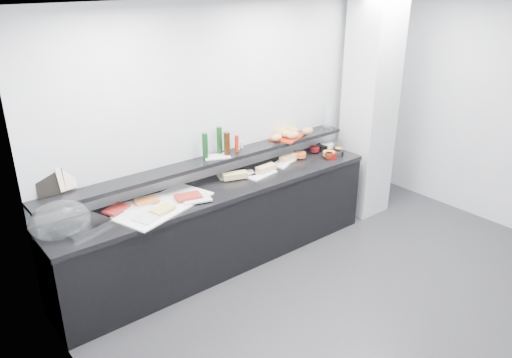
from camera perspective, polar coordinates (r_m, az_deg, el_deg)
ground at (r=4.93m, az=15.33°, el=-14.71°), size 5.00×5.00×0.00m
back_wall at (r=5.54m, az=0.05°, el=6.21°), size 5.00×0.02×2.70m
ceiling at (r=3.96m, az=19.58°, el=18.18°), size 5.00×5.00×0.00m
column at (r=6.33m, az=12.82°, el=7.80°), size 0.50×0.50×2.70m
buffet_cabinet at (r=5.28m, az=-3.83°, el=-5.59°), size 3.60×0.60×0.85m
counter_top at (r=5.08m, az=-3.97°, el=-1.13°), size 3.62×0.62×0.05m
wall_shelf at (r=5.12m, az=-5.17°, el=2.10°), size 3.60×0.25×0.04m
cloche_base at (r=4.50m, az=-19.13°, el=-5.14°), size 0.48×0.40×0.04m
cloche_dome at (r=4.43m, az=-21.51°, el=-4.43°), size 0.54×0.41×0.34m
linen_runner at (r=4.73m, az=-10.49°, el=-2.99°), size 1.04×0.72×0.01m
platter_meat_a at (r=4.76m, az=-13.70°, el=-2.88°), size 0.28×0.21×0.01m
food_meat_a at (r=4.68m, az=-15.69°, el=-3.32°), size 0.26×0.22×0.02m
platter_salmon at (r=4.83m, az=-11.76°, el=-2.28°), size 0.29×0.21×0.01m
food_salmon at (r=4.77m, az=-12.40°, el=-2.44°), size 0.24×0.17×0.02m
platter_cheese at (r=4.52m, az=-12.02°, el=-4.15°), size 0.34×0.28×0.01m
food_cheese at (r=4.58m, az=-10.60°, el=-3.39°), size 0.24×0.19×0.02m
platter_meat_b at (r=4.77m, az=-6.81°, el=-2.29°), size 0.30×0.24×0.01m
food_meat_b at (r=4.80m, az=-7.76°, el=-1.96°), size 0.27×0.21×0.02m
sandwich_plate_left at (r=5.33m, az=-2.25°, el=0.47°), size 0.44×0.31×0.01m
sandwich_food_left at (r=5.22m, az=-2.43°, el=0.41°), size 0.28×0.18×0.06m
tongs_left at (r=5.22m, az=-2.41°, el=0.09°), size 0.14×0.10×0.01m
sandwich_plate_mid at (r=5.34m, az=0.66°, el=0.53°), size 0.38×0.21×0.01m
sandwich_food_mid at (r=5.41m, az=1.19°, el=1.24°), size 0.24×0.11×0.06m
tongs_mid at (r=5.34m, az=1.17°, el=0.67°), size 0.16×0.02×0.01m
sandwich_plate_right at (r=5.70m, az=3.28°, el=1.96°), size 0.43×0.30×0.01m
sandwich_food_right at (r=5.72m, az=3.70°, el=2.46°), size 0.23×0.11×0.06m
tongs_right at (r=5.66m, az=4.15°, el=1.92°), size 0.16×0.04×0.01m
bowl_glass_fruit at (r=5.86m, az=4.99°, el=2.81°), size 0.16×0.16×0.07m
fill_glass_fruit at (r=5.81m, az=5.12°, el=2.76°), size 0.16×0.16×0.05m
bowl_black_jam at (r=6.13m, az=7.55°, el=3.60°), size 0.19×0.19×0.07m
fill_black_jam at (r=6.02m, az=6.69°, el=3.42°), size 0.16×0.16×0.05m
bowl_glass_cream at (r=6.23m, az=8.90°, el=3.85°), size 0.26×0.26×0.07m
fill_glass_cream at (r=6.17m, az=8.10°, el=3.83°), size 0.20×0.20×0.05m
bowl_red_jam at (r=5.87m, az=8.56°, el=2.69°), size 0.15×0.15×0.07m
fill_red_jam at (r=5.84m, az=8.35°, el=2.71°), size 0.10×0.10×0.05m
bowl_glass_salmon at (r=5.93m, az=9.02°, el=2.85°), size 0.17×0.17×0.07m
fill_glass_salmon at (r=5.90m, az=8.34°, el=2.90°), size 0.18×0.18×0.05m
bowl_black_fruit at (r=5.97m, az=9.38°, el=2.95°), size 0.15×0.15×0.07m
fill_black_fruit at (r=6.03m, az=9.44°, el=3.29°), size 0.10×0.10×0.05m
framed_print at (r=4.57m, az=-22.54°, el=-0.22°), size 0.24×0.09×0.26m
print_art at (r=4.60m, az=-20.88°, el=0.16°), size 0.16×0.08×0.22m
condiment_tray at (r=5.16m, az=-4.49°, el=2.58°), size 0.30×0.25×0.01m
bottle_green_a at (r=5.07m, az=-5.84°, el=3.82°), size 0.07×0.07×0.26m
bottle_brown at (r=5.14m, az=-3.34°, el=4.05°), size 0.08×0.08×0.24m
bottle_green_b at (r=5.19m, az=-4.20°, el=4.44°), size 0.06×0.06×0.28m
bottle_hot at (r=5.24m, az=-2.22°, el=4.08°), size 0.05×0.05×0.18m
shaker_salt at (r=5.31m, az=-2.03°, el=3.74°), size 0.03×0.03×0.07m
shaker_pepper at (r=5.36m, az=-1.65°, el=3.93°), size 0.03×0.03×0.07m
bread_tray at (r=5.76m, az=3.63°, el=4.86°), size 0.49×0.42×0.02m
bread_roll_nw at (r=5.79m, az=3.00°, el=5.51°), size 0.17×0.12×0.08m
bread_roll_n at (r=5.71m, az=2.77°, el=5.25°), size 0.13×0.09×0.08m
bread_roll_ne at (r=5.85m, az=3.97°, el=5.66°), size 0.15×0.12×0.08m
bread_roll_sw at (r=5.57m, az=2.38°, el=4.78°), size 0.17×0.13×0.08m
bread_roll_s at (r=5.65m, az=4.23°, el=5.03°), size 0.17×0.13×0.08m
bread_roll_se at (r=5.82m, az=5.92°, el=5.48°), size 0.16×0.10×0.08m
bread_roll_midw at (r=5.69m, az=3.52°, el=5.17°), size 0.12×0.08×0.08m
bread_roll_mide at (r=5.80m, az=4.28°, el=5.50°), size 0.16×0.12×0.08m
carafe at (r=6.10m, az=8.18°, el=7.07°), size 0.14×0.14×0.30m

